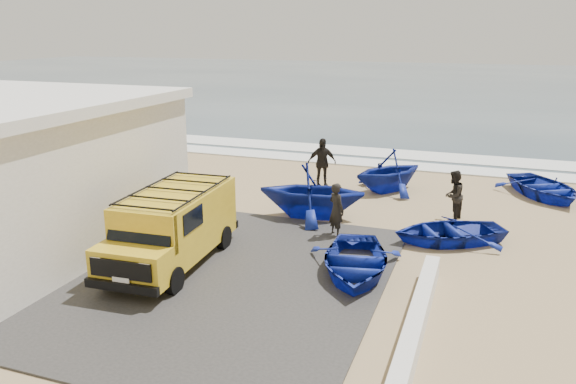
% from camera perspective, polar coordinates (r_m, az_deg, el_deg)
% --- Properties ---
extents(ground, '(160.00, 160.00, 0.00)m').
position_cam_1_polar(ground, '(16.29, -3.44, -5.98)').
color(ground, tan).
extents(slab, '(12.00, 10.00, 0.05)m').
position_cam_1_polar(slab, '(15.55, -13.25, -7.41)').
color(slab, '#3C3A37').
rests_on(slab, ground).
extents(ocean, '(180.00, 88.00, 0.01)m').
position_cam_1_polar(ocean, '(70.36, 15.17, 10.59)').
color(ocean, '#385166').
rests_on(ocean, ground).
extents(surf_line, '(180.00, 1.60, 0.06)m').
position_cam_1_polar(surf_line, '(27.22, 6.58, 3.09)').
color(surf_line, white).
rests_on(surf_line, ground).
extents(surf_wash, '(180.00, 2.20, 0.04)m').
position_cam_1_polar(surf_wash, '(29.60, 7.72, 4.09)').
color(surf_wash, white).
rests_on(surf_wash, ground).
extents(parapet, '(0.35, 6.00, 0.55)m').
position_cam_1_polar(parapet, '(12.35, 12.98, -12.58)').
color(parapet, silver).
rests_on(parapet, ground).
extents(van, '(2.15, 4.90, 2.06)m').
position_cam_1_polar(van, '(15.35, -11.62, -3.28)').
color(van, gold).
rests_on(van, ground).
extents(boat_near_left, '(3.21, 3.99, 0.74)m').
position_cam_1_polar(boat_near_left, '(14.73, 6.78, -6.99)').
color(boat_near_left, '#13289D').
rests_on(boat_near_left, ground).
extents(boat_near_right, '(4.08, 3.69, 0.69)m').
position_cam_1_polar(boat_near_right, '(17.45, 15.96, -3.85)').
color(boat_near_right, '#13289D').
rests_on(boat_near_right, ground).
extents(boat_mid_left, '(3.98, 3.59, 1.86)m').
position_cam_1_polar(boat_mid_left, '(18.86, 2.42, 0.13)').
color(boat_mid_left, '#13289D').
rests_on(boat_mid_left, ground).
extents(boat_far_left, '(4.12, 4.20, 1.68)m').
position_cam_1_polar(boat_far_left, '(22.31, 10.18, 2.18)').
color(boat_far_left, '#13289D').
rests_on(boat_far_left, ground).
extents(boat_far_right, '(4.12, 4.55, 0.77)m').
position_cam_1_polar(boat_far_right, '(23.41, 24.55, 0.46)').
color(boat_far_right, '#13289D').
rests_on(boat_far_right, ground).
extents(fisherman_front, '(0.73, 0.69, 1.68)m').
position_cam_1_polar(fisherman_front, '(17.20, 4.94, -1.81)').
color(fisherman_front, black).
rests_on(fisherman_front, ground).
extents(fisherman_middle, '(0.86, 0.98, 1.69)m').
position_cam_1_polar(fisherman_middle, '(19.39, 16.46, -0.33)').
color(fisherman_middle, black).
rests_on(fisherman_middle, ground).
extents(fisherman_back, '(1.26, 0.99, 1.99)m').
position_cam_1_polar(fisherman_back, '(22.59, 3.45, 2.99)').
color(fisherman_back, black).
rests_on(fisherman_back, ground).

